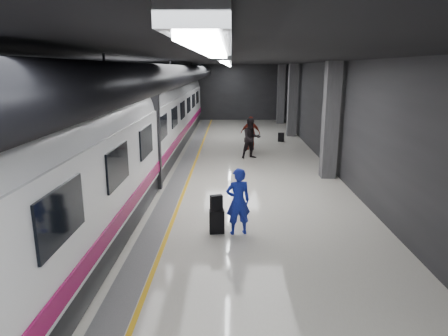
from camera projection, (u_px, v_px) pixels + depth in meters
ground at (211, 191)px, 14.11m from camera, size 40.00×40.00×0.00m
platform_hall at (203, 88)px, 14.17m from camera, size 10.02×40.02×4.51m
train at (116, 133)px, 13.66m from camera, size 3.05×38.00×4.05m
traveler_main at (238, 201)px, 10.31m from camera, size 0.73×0.56×1.78m
suitcase_main at (217, 221)px, 10.49m from camera, size 0.41×0.29×0.63m
shoulder_bag at (216, 203)px, 10.35m from camera, size 0.35×0.26×0.41m
traveler_far_a at (251, 138)px, 19.04m from camera, size 1.13×1.01×1.93m
traveler_far_b at (250, 133)px, 21.18m from camera, size 1.10×0.63×1.77m
suitcase_far at (281, 137)px, 23.57m from camera, size 0.39×0.28×0.52m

